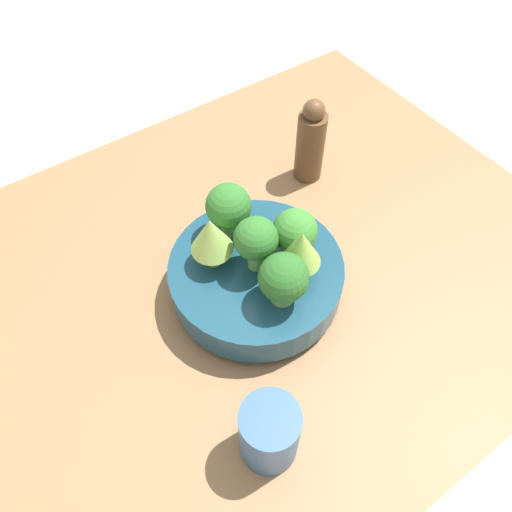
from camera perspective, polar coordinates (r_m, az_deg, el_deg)
The scene contains 11 objects.
ground_plane at distance 0.77m, azimuth 0.29°, elevation -2.92°, with size 6.00×6.00×0.00m, color silver.
table at distance 0.75m, azimuth 0.29°, elevation -1.96°, with size 0.92×0.74×0.05m.
bowl at distance 0.67m, azimuth 0.00°, elevation -2.33°, with size 0.23×0.23×0.06m.
broccoli_floret_left at distance 0.63m, azimuth 4.45°, elevation 2.66°, with size 0.06×0.06×0.08m.
romanesco_piece_near at distance 0.61m, azimuth -5.15°, elevation 2.23°, with size 0.05×0.05×0.08m.
broccoli_floret_front at distance 0.65m, azimuth -3.16°, elevation 5.56°, with size 0.06×0.06×0.08m.
broccoli_floret_back at distance 0.59m, azimuth 3.16°, elevation -2.62°, with size 0.06×0.06×0.08m.
romanesco_piece_far at distance 0.61m, azimuth 5.14°, elevation 0.69°, with size 0.05×0.05×0.08m.
broccoli_floret_center at distance 0.61m, azimuth 0.00°, elevation 1.81°, with size 0.06×0.06×0.08m.
cup at distance 0.57m, azimuth 1.52°, elevation -19.60°, with size 0.07×0.07×0.10m.
pepper_mill at distance 0.81m, azimuth 6.24°, elevation 12.79°, with size 0.05×0.05×0.15m.
Camera 1 is at (0.24, 0.35, 0.64)m, focal length 35.00 mm.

